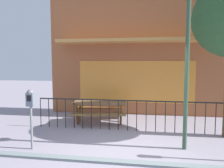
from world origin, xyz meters
TOP-DOWN VIEW (x-y plane):
  - ground at (0.00, 0.00)m, footprint 40.00×40.00m
  - pub_storefront at (0.00, 4.30)m, footprint 7.20×1.40m
  - patio_fence_front at (-0.00, 1.83)m, footprint 6.07×0.04m
  - picnic_table_left at (-1.18, 2.54)m, footprint 1.96×1.57m
  - parking_meter_near at (-2.33, 0.01)m, footprint 0.18×0.17m
  - street_lamp at (1.36, 0.58)m, footprint 0.28×0.28m
  - curb_edge at (0.00, -0.42)m, footprint 10.07×0.20m

SIDE VIEW (x-z plane):
  - ground at x=0.00m, z-range 0.00..0.00m
  - curb_edge at x=0.00m, z-range -0.06..0.06m
  - picnic_table_left at x=-1.18m, z-range 0.21..1.01m
  - patio_fence_front at x=0.00m, z-range 0.18..1.15m
  - parking_meter_near at x=-2.33m, z-range 0.40..1.88m
  - pub_storefront at x=0.00m, z-range 0.00..4.88m
  - street_lamp at x=1.36m, z-range 0.60..4.57m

